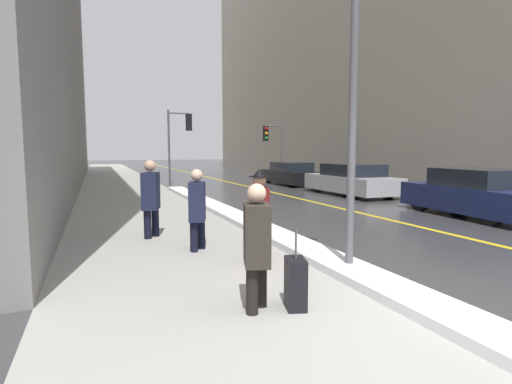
# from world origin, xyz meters

# --- Properties ---
(ground_plane) EXTENTS (160.00, 160.00, 0.00)m
(ground_plane) POSITION_xyz_m (0.00, 0.00, 0.00)
(ground_plane) COLOR #38383A
(sidewalk_slab) EXTENTS (4.00, 80.00, 0.01)m
(sidewalk_slab) POSITION_xyz_m (-2.00, 15.00, 0.01)
(sidewalk_slab) COLOR #9E9B93
(sidewalk_slab) RESTS_ON ground
(road_centre_stripe) EXTENTS (0.16, 80.00, 0.00)m
(road_centre_stripe) POSITION_xyz_m (4.00, 15.00, 0.00)
(road_centre_stripe) COLOR gold
(road_centre_stripe) RESTS_ON ground
(snow_bank_curb) EXTENTS (0.69, 17.62, 0.14)m
(snow_bank_curb) POSITION_xyz_m (0.21, 7.17, 0.07)
(snow_bank_curb) COLOR white
(snow_bank_curb) RESTS_ON ground
(building_facade_left) EXTENTS (6.00, 36.00, 16.91)m
(building_facade_left) POSITION_xyz_m (-7.00, 20.00, 8.46)
(building_facade_left) COLOR slate
(building_facade_left) RESTS_ON ground
(lamp_post) EXTENTS (0.28, 0.28, 4.34)m
(lamp_post) POSITION_xyz_m (0.28, 1.88, 2.64)
(lamp_post) COLOR #515156
(lamp_post) RESTS_ON ground
(traffic_light_near) EXTENTS (1.31, 0.35, 3.97)m
(traffic_light_near) POSITION_xyz_m (1.02, 18.30, 2.87)
(traffic_light_near) COLOR #515156
(traffic_light_near) RESTS_ON ground
(traffic_light_far) EXTENTS (1.31, 0.32, 3.49)m
(traffic_light_far) POSITION_xyz_m (6.78, 19.33, 2.52)
(traffic_light_far) COLOR #515156
(traffic_light_far) RESTS_ON ground
(pedestrian_trailing) EXTENTS (0.41, 0.54, 1.48)m
(pedestrian_trailing) POSITION_xyz_m (-1.59, 1.00, 0.82)
(pedestrian_trailing) COLOR black
(pedestrian_trailing) RESTS_ON ground
(pedestrian_in_glasses) EXTENTS (0.41, 0.54, 1.57)m
(pedestrian_in_glasses) POSITION_xyz_m (-0.84, 2.75, 0.86)
(pedestrian_in_glasses) COLOR #340C0C
(pedestrian_in_glasses) RESTS_ON ground
(pedestrian_nearside) EXTENTS (0.42, 0.55, 1.51)m
(pedestrian_nearside) POSITION_xyz_m (-1.56, 3.99, 0.84)
(pedestrian_nearside) COLOR black
(pedestrian_nearside) RESTS_ON ground
(pedestrian_with_shoulder_bag) EXTENTS (0.46, 0.77, 1.65)m
(pedestrian_with_shoulder_bag) POSITION_xyz_m (-2.21, 5.45, 0.91)
(pedestrian_with_shoulder_bag) COLOR black
(pedestrian_with_shoulder_bag) RESTS_ON ground
(parked_car_navy) EXTENTS (2.12, 4.31, 1.35)m
(parked_car_navy) POSITION_xyz_m (6.61, 4.94, 0.64)
(parked_car_navy) COLOR navy
(parked_car_navy) RESTS_ON ground
(parked_car_silver) EXTENTS (1.89, 4.65, 1.30)m
(parked_car_silver) POSITION_xyz_m (6.64, 10.86, 0.62)
(parked_car_silver) COLOR #B2B2B7
(parked_car_silver) RESTS_ON ground
(parked_car_black) EXTENTS (1.88, 4.37, 1.22)m
(parked_car_black) POSITION_xyz_m (6.62, 16.41, 0.58)
(parked_car_black) COLOR black
(parked_car_black) RESTS_ON ground
(rolling_suitcase) EXTENTS (0.32, 0.41, 0.95)m
(rolling_suitcase) POSITION_xyz_m (-1.15, 0.89, 0.30)
(rolling_suitcase) COLOR black
(rolling_suitcase) RESTS_ON ground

